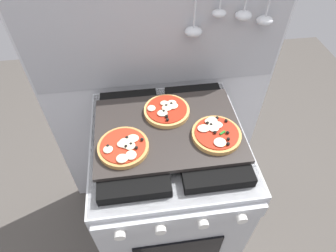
# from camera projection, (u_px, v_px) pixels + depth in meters

# --- Properties ---
(ground_plane) EXTENTS (4.00, 4.00, 0.00)m
(ground_plane) POSITION_uv_depth(u_px,v_px,m) (168.00, 229.00, 1.72)
(ground_plane) COLOR #4C4742
(kitchen_backsplash) EXTENTS (1.10, 0.09, 1.55)m
(kitchen_backsplash) POSITION_uv_depth(u_px,v_px,m) (159.00, 95.00, 1.37)
(kitchen_backsplash) COLOR silver
(kitchen_backsplash) RESTS_ON ground_plane
(stove) EXTENTS (0.60, 0.64, 0.90)m
(stove) POSITION_uv_depth(u_px,v_px,m) (168.00, 192.00, 1.39)
(stove) COLOR #B7BABF
(stove) RESTS_ON ground_plane
(baking_tray) EXTENTS (0.54, 0.38, 0.02)m
(baking_tray) POSITION_uv_depth(u_px,v_px,m) (168.00, 129.00, 1.06)
(baking_tray) COLOR #2D2826
(baking_tray) RESTS_ON stove
(pizza_left) EXTENTS (0.18, 0.18, 0.03)m
(pizza_left) POSITION_uv_depth(u_px,v_px,m) (124.00, 147.00, 0.97)
(pizza_left) COLOR #C18947
(pizza_left) RESTS_ON baking_tray
(pizza_right) EXTENTS (0.18, 0.18, 0.03)m
(pizza_right) POSITION_uv_depth(u_px,v_px,m) (216.00, 133.00, 1.02)
(pizza_right) COLOR tan
(pizza_right) RESTS_ON baking_tray
(pizza_center) EXTENTS (0.18, 0.18, 0.03)m
(pizza_center) POSITION_uv_depth(u_px,v_px,m) (167.00, 110.00, 1.10)
(pizza_center) COLOR tan
(pizza_center) RESTS_ON baking_tray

